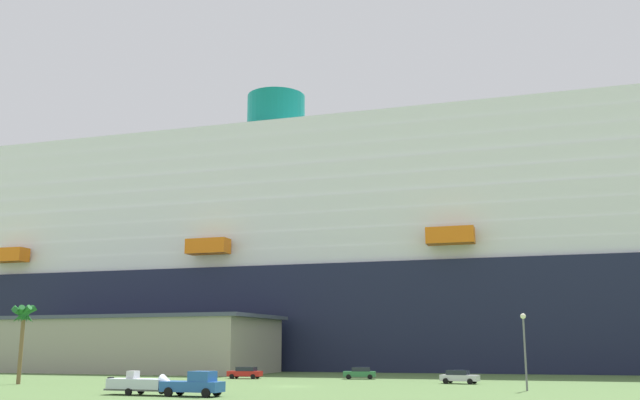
# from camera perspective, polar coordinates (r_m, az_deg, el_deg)

# --- Properties ---
(ground_plane) EXTENTS (600.00, 600.00, 0.00)m
(ground_plane) POSITION_cam_1_polar(r_m,az_deg,el_deg) (111.25, 2.63, -13.76)
(ground_plane) COLOR #4C6B38
(cruise_ship) EXTENTS (302.82, 42.85, 64.77)m
(cruise_ship) POSITION_cam_1_polar(r_m,az_deg,el_deg) (140.63, 10.39, -5.19)
(cruise_ship) COLOR #191E38
(cruise_ship) RESTS_ON ground_plane
(terminal_building) EXTENTS (53.70, 23.95, 9.41)m
(terminal_building) POSITION_cam_1_polar(r_m,az_deg,el_deg) (130.63, -15.15, -10.97)
(terminal_building) COLOR gray
(terminal_building) RESTS_ON ground_plane
(pickup_truck) EXTENTS (5.74, 2.62, 2.20)m
(pickup_truck) POSITION_cam_1_polar(r_m,az_deg,el_deg) (66.83, -9.90, -14.20)
(pickup_truck) COLOR #2659A5
(pickup_truck) RESTS_ON ground_plane
(small_boat_on_trailer) EXTENTS (7.79, 2.39, 2.15)m
(small_boat_on_trailer) POSITION_cam_1_polar(r_m,az_deg,el_deg) (69.57, -13.77, -14.00)
(small_boat_on_trailer) COLOR #595960
(small_boat_on_trailer) RESTS_ON ground_plane
(palm_tree) EXTENTS (3.02, 3.12, 9.26)m
(palm_tree) POSITION_cam_1_polar(r_m,az_deg,el_deg) (93.85, -22.46, -8.72)
(palm_tree) COLOR brown
(palm_tree) RESTS_ON ground_plane
(street_lamp) EXTENTS (0.56, 0.56, 7.65)m
(street_lamp) POSITION_cam_1_polar(r_m,az_deg,el_deg) (76.93, 15.89, -10.61)
(street_lamp) COLOR slate
(street_lamp) RESTS_ON ground_plane
(parked_car_green_wagon) EXTENTS (4.61, 2.60, 1.58)m
(parked_car_green_wagon) POSITION_cam_1_polar(r_m,az_deg,el_deg) (100.36, 3.19, -13.52)
(parked_car_green_wagon) COLOR #2D723F
(parked_car_green_wagon) RESTS_ON ground_plane
(parked_car_silver_sedan) EXTENTS (4.73, 2.73, 1.58)m
(parked_car_silver_sedan) POSITION_cam_1_polar(r_m,az_deg,el_deg) (89.48, 10.98, -13.58)
(parked_car_silver_sedan) COLOR silver
(parked_car_silver_sedan) RESTS_ON ground_plane
(parked_car_red_hatchback) EXTENTS (4.68, 2.28, 1.58)m
(parked_car_red_hatchback) POSITION_cam_1_polar(r_m,az_deg,el_deg) (102.01, -5.95, -13.44)
(parked_car_red_hatchback) COLOR red
(parked_car_red_hatchback) RESTS_ON ground_plane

